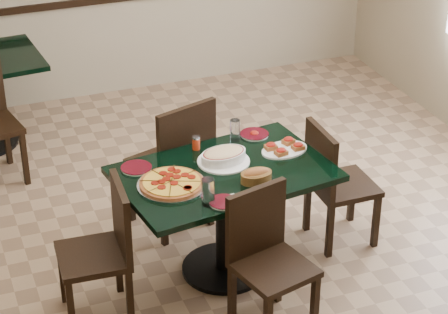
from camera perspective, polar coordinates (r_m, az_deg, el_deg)
name	(u,v)px	position (r m, az deg, el deg)	size (l,w,h in m)	color
floor	(219,247)	(5.99, -0.30, -5.92)	(5.50, 5.50, 0.00)	#8E7052
main_table	(224,196)	(5.47, 0.01, -2.57)	(1.40, 1.01, 0.75)	black
chair_far	(177,158)	(5.92, -3.08, -0.09)	(0.58, 0.58, 0.99)	black
chair_near	(266,253)	(5.10, 2.76, -6.25)	(0.50, 0.50, 0.87)	black
chair_right	(333,179)	(5.86, 7.14, -1.43)	(0.41, 0.41, 0.87)	black
chair_left	(106,244)	(5.21, -7.74, -5.68)	(0.43, 0.43, 0.88)	black
pepperoni_pizza	(172,183)	(5.22, -3.44, -1.72)	(0.42, 0.42, 0.04)	silver
lasagna_casserole	(224,156)	(5.45, -0.03, 0.07)	(0.33, 0.33, 0.09)	white
bread_basket	(256,176)	(5.25, 2.12, -1.22)	(0.20, 0.14, 0.09)	brown
bruschetta_platter	(284,148)	(5.60, 3.97, 0.61)	(0.35, 0.27, 0.05)	white
side_plate_near	(223,202)	(5.05, -0.03, -2.97)	(0.17, 0.17, 0.02)	white
side_plate_far_r	(254,134)	(5.79, 2.00, 1.51)	(0.19, 0.19, 0.03)	white
side_plate_far_l	(136,168)	(5.42, -5.75, -0.71)	(0.19, 0.19, 0.02)	white
napkin_setting	(229,201)	(5.07, 0.31, -2.90)	(0.14, 0.14, 0.01)	white
water_glass_a	(235,130)	(5.71, 0.72, 1.79)	(0.07, 0.07, 0.14)	silver
water_glass_b	(208,192)	(5.00, -1.05, -2.29)	(0.08, 0.08, 0.16)	silver
pepper_shaker	(196,143)	(5.60, -1.83, 0.94)	(0.05, 0.05, 0.09)	#B93513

